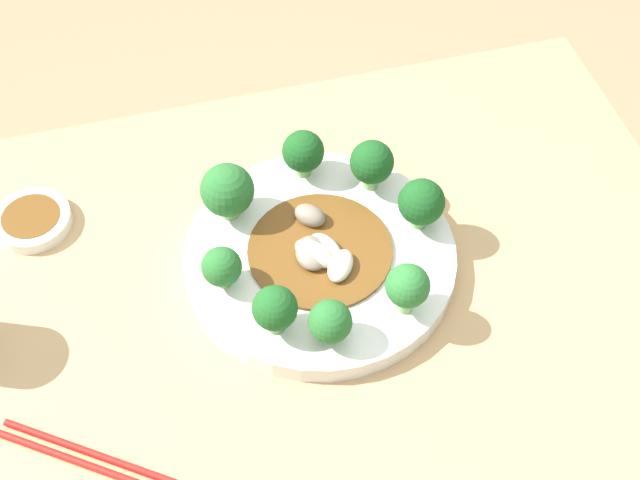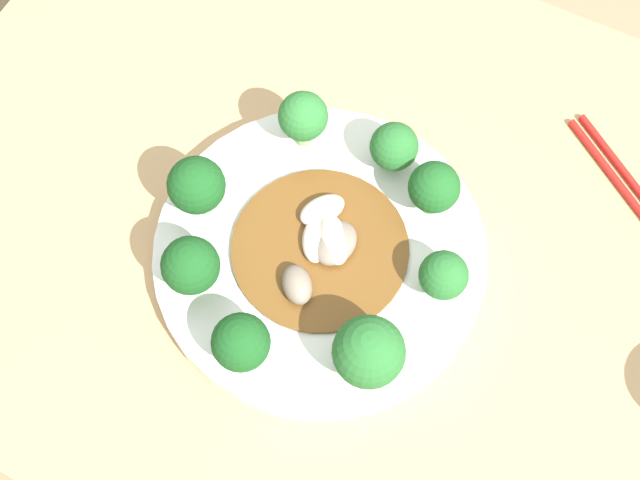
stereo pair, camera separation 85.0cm
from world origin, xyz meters
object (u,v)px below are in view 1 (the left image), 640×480
at_px(broccoli_south, 303,152).
at_px(chopsticks, 111,467).
at_px(broccoli_southwest, 372,163).
at_px(broccoli_northwest, 408,287).
at_px(plate, 320,258).
at_px(broccoli_southeast, 227,191).
at_px(stirfry_center, 319,249).
at_px(broccoli_north, 330,322).
at_px(broccoli_east, 222,267).
at_px(broccoli_west, 421,203).
at_px(sauce_dish, 32,220).
at_px(broccoli_northeast, 275,309).

height_order(broccoli_south, chopsticks, broccoli_south).
bearing_deg(broccoli_southwest, broccoli_northwest, 84.87).
relative_size(plate, broccoli_southeast, 4.24).
distance_m(plate, stirfry_center, 0.02).
relative_size(plate, stirfry_center, 1.88).
relative_size(broccoli_northwest, broccoli_north, 1.20).
distance_m(plate, chopsticks, 0.31).
distance_m(broccoli_east, broccoli_west, 0.22).
distance_m(broccoli_south, broccoli_southeast, 0.10).
height_order(broccoli_west, broccoli_southeast, broccoli_southeast).
distance_m(broccoli_west, sauce_dish, 0.44).
xyz_separation_m(broccoli_southeast, chopsticks, (0.17, 0.26, -0.06)).
height_order(broccoli_west, stirfry_center, broccoli_west).
relative_size(broccoli_southwest, broccoli_south, 1.06).
xyz_separation_m(broccoli_north, broccoli_east, (0.09, -0.09, -0.00)).
xyz_separation_m(broccoli_west, broccoli_south, (0.10, -0.11, -0.00)).
bearing_deg(broccoli_northwest, stirfry_center, -54.35).
distance_m(broccoli_southwest, broccoli_west, 0.08).
relative_size(broccoli_south, chopsticks, 0.30).
bearing_deg(broccoli_east, broccoli_south, -132.64).
xyz_separation_m(broccoli_east, sauce_dish, (0.19, -0.15, -0.04)).
relative_size(broccoli_west, sauce_dish, 0.71).
bearing_deg(broccoli_east, plate, -172.40).
height_order(plate, chopsticks, plate).
distance_m(broccoli_south, sauce_dish, 0.32).
bearing_deg(broccoli_north, broccoli_southeast, -70.82).
distance_m(broccoli_east, sauce_dish, 0.25).
xyz_separation_m(broccoli_northwest, chopsticks, (0.31, 0.09, -0.06)).
height_order(broccoli_northeast, broccoli_southeast, broccoli_southeast).
height_order(broccoli_west, broccoli_south, broccoli_west).
bearing_deg(broccoli_east, broccoli_north, 133.81).
bearing_deg(broccoli_west, broccoli_southeast, -18.85).
xyz_separation_m(broccoli_northeast, sauce_dish, (0.23, -0.22, -0.05)).
distance_m(broccoli_north, sauce_dish, 0.38).
relative_size(broccoli_south, stirfry_center, 0.38).
xyz_separation_m(plate, broccoli_southeast, (0.08, -0.08, 0.05)).
bearing_deg(broccoli_southeast, broccoli_north, 109.18).
distance_m(broccoli_northwest, broccoli_south, 0.22).
height_order(broccoli_southwest, stirfry_center, broccoli_southwest).
xyz_separation_m(chopsticks, sauce_dish, (0.05, -0.32, 0.00)).
xyz_separation_m(broccoli_south, chopsticks, (0.26, 0.29, -0.05)).
xyz_separation_m(broccoli_northwest, broccoli_southeast, (0.15, -0.17, 0.00)).
bearing_deg(broccoli_west, stirfry_center, 5.24).
relative_size(plate, broccoli_northwest, 4.71).
xyz_separation_m(plate, broccoli_northwest, (-0.07, 0.09, 0.05)).
xyz_separation_m(broccoli_southeast, stirfry_center, (-0.08, 0.08, -0.03)).
distance_m(broccoli_southwest, broccoli_south, 0.08).
bearing_deg(broccoli_northwest, broccoli_north, 9.82).
height_order(broccoli_northwest, chopsticks, broccoli_northwest).
height_order(broccoli_north, broccoli_southeast, broccoli_southeast).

